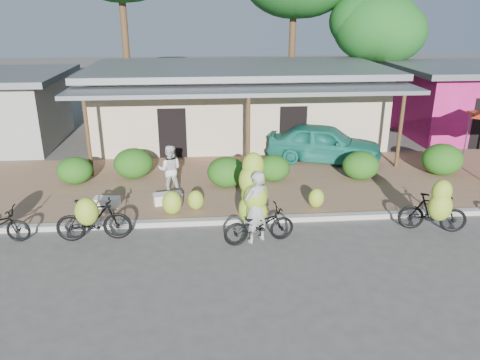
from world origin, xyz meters
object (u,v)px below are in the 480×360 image
(bike_center, at_px, (256,206))
(vendor, at_px, (256,207))
(tree_near_right, at_px, (373,25))
(bike_right, at_px, (435,209))
(bystander, at_px, (170,169))
(teal_van, at_px, (324,143))
(sack_far, at_px, (107,202))
(sack_near, at_px, (168,198))
(bike_left, at_px, (93,219))

(bike_center, distance_m, vendor, 0.19)
(tree_near_right, xyz_separation_m, bike_center, (-7.63, -13.55, -3.97))
(tree_near_right, height_order, bike_right, tree_near_right)
(tree_near_right, distance_m, bystander, 14.98)
(bike_center, relative_size, teal_van, 0.53)
(vendor, distance_m, bystander, 4.08)
(bike_center, height_order, teal_van, bike_center)
(sack_far, distance_m, vendor, 4.90)
(bike_right, distance_m, sack_near, 7.65)
(sack_near, distance_m, sack_far, 1.82)
(sack_near, height_order, bystander, bystander)
(tree_near_right, relative_size, bike_left, 3.38)
(bike_center, relative_size, vendor, 1.18)
(sack_near, xyz_separation_m, bystander, (0.05, 0.84, 0.64))
(bike_right, bearing_deg, vendor, 106.04)
(tree_near_right, bearing_deg, vendor, -119.10)
(bike_right, bearing_deg, tree_near_right, 4.04)
(tree_near_right, xyz_separation_m, sack_far, (-11.88, -11.38, -4.62))
(bike_right, height_order, sack_far, bike_right)
(tree_near_right, height_order, sack_far, tree_near_right)
(tree_near_right, relative_size, bike_center, 2.89)
(bystander, distance_m, teal_van, 6.39)
(sack_far, xyz_separation_m, vendor, (4.24, -2.36, 0.71))
(bike_left, relative_size, vendor, 1.01)
(teal_van, bearing_deg, bike_left, 148.00)
(teal_van, bearing_deg, sack_near, 142.64)
(bike_left, distance_m, bike_right, 9.01)
(tree_near_right, distance_m, bike_left, 18.38)
(vendor, bearing_deg, sack_near, -77.71)
(tree_near_right, relative_size, bike_right, 3.55)
(bike_right, relative_size, bystander, 1.17)
(bystander, bearing_deg, sack_near, 90.52)
(bike_right, bearing_deg, sack_near, 86.97)
(bike_right, bearing_deg, sack_far, 91.29)
(vendor, relative_size, teal_van, 0.45)
(vendor, bearing_deg, teal_van, -150.89)
(vendor, bearing_deg, bystander, -86.44)
(sack_far, xyz_separation_m, teal_van, (7.61, 3.76, 0.59))
(bystander, bearing_deg, bike_center, 131.18)
(vendor, height_order, bystander, vendor)
(teal_van, bearing_deg, vendor, 171.68)
(bike_right, relative_size, vendor, 0.96)
(bike_left, bearing_deg, bystander, -33.03)
(bike_right, relative_size, sack_near, 2.18)
(bystander, relative_size, teal_van, 0.37)
(sack_near, distance_m, vendor, 3.54)
(sack_far, bearing_deg, bike_left, -88.70)
(bike_center, distance_m, sack_far, 4.82)
(bike_right, xyz_separation_m, bystander, (-7.18, 3.29, 0.21))
(tree_near_right, distance_m, bike_right, 14.60)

